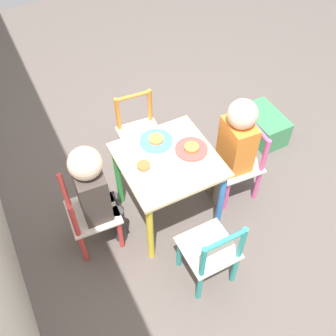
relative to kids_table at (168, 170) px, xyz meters
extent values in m
plane|color=#5B514C|center=(0.00, 0.00, -0.40)|extent=(6.00, 6.00, 0.00)
cube|color=beige|center=(0.00, 0.00, 0.08)|extent=(0.50, 0.50, 0.02)
cylinder|color=#387AD1|center=(-0.22, -0.22, -0.17)|extent=(0.04, 0.04, 0.48)
cylinder|color=#8E51BC|center=(0.22, -0.22, -0.17)|extent=(0.04, 0.04, 0.48)
cylinder|color=yellow|center=(-0.22, 0.22, -0.17)|extent=(0.04, 0.04, 0.48)
cylinder|color=green|center=(0.22, 0.22, -0.17)|extent=(0.04, 0.04, 0.48)
cube|color=silver|center=(-0.03, -0.44, -0.14)|extent=(0.28, 0.28, 0.02)
cylinder|color=#E5599E|center=(0.08, -0.34, -0.28)|extent=(0.03, 0.03, 0.26)
cylinder|color=#E5599E|center=(-0.13, -0.32, -0.28)|extent=(0.03, 0.03, 0.26)
cylinder|color=#E5599E|center=(0.07, -0.55, -0.28)|extent=(0.03, 0.03, 0.26)
cylinder|color=#E5599E|center=(-0.14, -0.54, -0.28)|extent=(0.03, 0.03, 0.26)
cylinder|color=#E5599E|center=(0.07, -0.55, -0.02)|extent=(0.03, 0.03, 0.26)
cylinder|color=#E5599E|center=(-0.14, -0.54, -0.02)|extent=(0.03, 0.03, 0.26)
cylinder|color=#E5599E|center=(-0.04, -0.54, 0.10)|extent=(0.21, 0.04, 0.02)
cube|color=silver|center=(0.03, 0.44, -0.14)|extent=(0.28, 0.28, 0.02)
cylinder|color=#DB3D38|center=(-0.08, 0.34, -0.28)|extent=(0.03, 0.03, 0.26)
cylinder|color=#DB3D38|center=(0.13, 0.32, -0.28)|extent=(0.03, 0.03, 0.26)
cylinder|color=#DB3D38|center=(-0.07, 0.55, -0.28)|extent=(0.03, 0.03, 0.26)
cylinder|color=#DB3D38|center=(0.14, 0.54, -0.28)|extent=(0.03, 0.03, 0.26)
cylinder|color=#DB3D38|center=(-0.07, 0.55, -0.02)|extent=(0.03, 0.03, 0.26)
cylinder|color=#DB3D38|center=(0.14, 0.54, -0.02)|extent=(0.03, 0.03, 0.26)
cylinder|color=#DB3D38|center=(0.04, 0.54, 0.10)|extent=(0.21, 0.04, 0.02)
cube|color=silver|center=(0.44, -0.03, -0.14)|extent=(0.28, 0.28, 0.02)
cylinder|color=orange|center=(0.34, 0.08, -0.28)|extent=(0.03, 0.03, 0.26)
cylinder|color=orange|center=(0.32, -0.13, -0.28)|extent=(0.03, 0.03, 0.26)
cylinder|color=orange|center=(0.55, 0.06, -0.28)|extent=(0.03, 0.03, 0.26)
cylinder|color=orange|center=(0.53, -0.15, -0.28)|extent=(0.03, 0.03, 0.26)
cylinder|color=orange|center=(0.55, 0.06, -0.02)|extent=(0.03, 0.03, 0.26)
cylinder|color=orange|center=(0.53, -0.15, -0.02)|extent=(0.03, 0.03, 0.26)
cylinder|color=orange|center=(0.54, -0.04, 0.10)|extent=(0.04, 0.21, 0.02)
cube|color=silver|center=(-0.44, 0.00, -0.14)|extent=(0.26, 0.26, 0.02)
cylinder|color=teal|center=(-0.33, -0.11, -0.28)|extent=(0.03, 0.03, 0.26)
cylinder|color=teal|center=(-0.33, 0.10, -0.28)|extent=(0.03, 0.03, 0.26)
cylinder|color=teal|center=(-0.54, -0.11, -0.28)|extent=(0.03, 0.03, 0.26)
cylinder|color=teal|center=(-0.55, 0.10, -0.28)|extent=(0.03, 0.03, 0.26)
cylinder|color=teal|center=(-0.54, -0.11, -0.02)|extent=(0.03, 0.03, 0.26)
cylinder|color=teal|center=(-0.55, 0.10, -0.02)|extent=(0.03, 0.03, 0.26)
cylinder|color=teal|center=(-0.54, 0.00, 0.10)|extent=(0.03, 0.21, 0.02)
cylinder|color=#7A6B5B|center=(0.03, -0.32, -0.27)|extent=(0.07, 0.07, 0.27)
cylinder|color=#7A6B5B|center=(-0.07, -0.31, -0.27)|extent=(0.07, 0.07, 0.27)
cube|color=orange|center=(-0.03, -0.42, 0.03)|extent=(0.21, 0.15, 0.32)
sphere|color=beige|center=(-0.03, -0.42, 0.25)|extent=(0.16, 0.16, 0.16)
cylinder|color=#38383D|center=(-0.03, 0.32, -0.27)|extent=(0.07, 0.07, 0.27)
cylinder|color=#38383D|center=(0.07, 0.31, -0.27)|extent=(0.07, 0.07, 0.27)
cube|color=#423833|center=(0.03, 0.42, 0.02)|extent=(0.21, 0.15, 0.31)
sphere|color=beige|center=(0.03, 0.42, 0.25)|extent=(0.16, 0.16, 0.16)
cylinder|color=#E54C47|center=(0.00, -0.14, 0.10)|extent=(0.17, 0.17, 0.01)
cylinder|color=#D6843D|center=(0.00, -0.14, 0.11)|extent=(0.08, 0.08, 0.02)
cylinder|color=white|center=(0.00, 0.14, 0.10)|extent=(0.16, 0.16, 0.01)
cylinder|color=#CC6633|center=(0.00, 0.14, 0.11)|extent=(0.07, 0.07, 0.02)
cylinder|color=#4C9EE0|center=(0.14, 0.00, 0.10)|extent=(0.18, 0.18, 0.01)
cylinder|color=#D6843D|center=(0.14, 0.00, 0.11)|extent=(0.08, 0.08, 0.02)
cube|color=#3D8E56|center=(0.29, -0.91, -0.31)|extent=(0.34, 0.21, 0.19)
camera|label=1|loc=(-1.21, 0.62, 1.61)|focal=42.00mm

